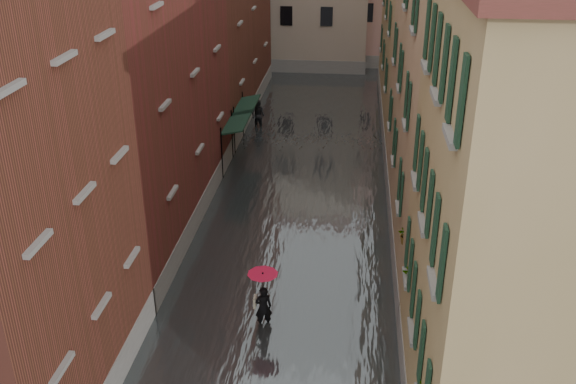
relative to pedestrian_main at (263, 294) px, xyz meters
The scene contains 12 objects.
ground 2.38m from the pedestrian_main, 79.86° to the right, with size 120.00×120.00×0.00m, color #5B5B5D.
floodwater 11.11m from the pedestrian_main, 88.18° to the left, with size 10.00×60.00×0.20m, color #454B4D.
building_left_mid 10.88m from the pedestrian_main, 133.37° to the left, with size 6.00×14.00×12.50m, color maroon.
building_left_far 23.72m from the pedestrian_main, 106.79° to the left, with size 6.00×16.00×14.00m, color brown.
building_right_near 9.46m from the pedestrian_main, 28.32° to the right, with size 6.00×8.00×11.50m, color #98804E.
building_right_mid 11.43m from the pedestrian_main, 43.76° to the left, with size 6.00×14.00×13.00m, color tan.
building_right_far 23.66m from the pedestrian_main, 71.55° to the left, with size 6.00×16.00×11.50m, color #98804E.
awning_near 13.35m from the pedestrian_main, 103.62° to the left, with size 1.09×3.36×2.80m.
awning_far 15.99m from the pedestrian_main, 101.32° to the left, with size 1.09×3.39×2.80m.
window_planters 5.46m from the pedestrian_main, 26.26° to the right, with size 0.59×7.83×0.84m.
pedestrian_main is the anchor object (origin of this frame).
pedestrian_far 19.04m from the pedestrian_main, 98.96° to the left, with size 0.91×0.71×1.87m, color black.
Camera 1 is at (2.25, -15.02, 13.03)m, focal length 40.00 mm.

